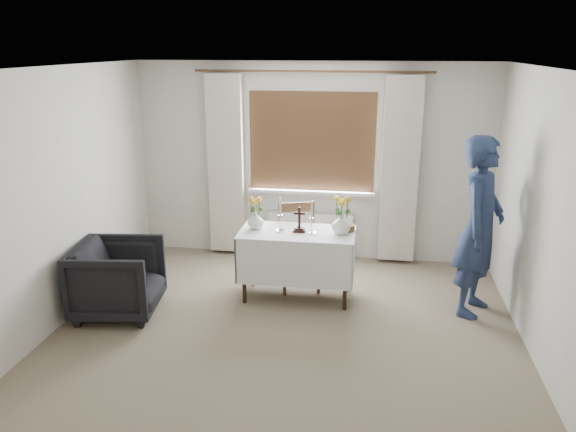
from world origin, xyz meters
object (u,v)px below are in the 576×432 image
object	(u,v)px
person	(480,227)
wooden_cross	(299,220)
armchair	(118,279)
flower_vase_right	(341,224)
altar_table	(297,265)
wooden_chair	(299,248)
flower_vase_left	(256,220)

from	to	relation	value
person	wooden_cross	bearing A→B (deg)	111.97
armchair	flower_vase_right	size ratio (longest dim) A/B	3.91
altar_table	flower_vase_right	size ratio (longest dim) A/B	5.77
wooden_cross	wooden_chair	bearing A→B (deg)	94.49
armchair	wooden_cross	xyz separation A→B (m)	(1.79, 0.67, 0.52)
wooden_chair	armchair	size ratio (longest dim) A/B	1.16
armchair	flower_vase_left	size ratio (longest dim) A/B	4.47
person	flower_vase_right	xyz separation A→B (m)	(-1.40, 0.06, -0.06)
wooden_cross	flower_vase_left	distance (m)	0.49
altar_table	flower_vase_right	world-z (taller)	flower_vase_right
flower_vase_left	armchair	bearing A→B (deg)	-151.47
wooden_cross	person	bearing A→B (deg)	-5.08
armchair	person	bearing A→B (deg)	-87.67
flower_vase_left	wooden_chair	bearing A→B (deg)	24.82
altar_table	wooden_chair	world-z (taller)	wooden_chair
altar_table	wooden_cross	size ratio (longest dim) A/B	4.49
person	flower_vase_left	distance (m)	2.33
altar_table	flower_vase_left	size ratio (longest dim) A/B	6.60
armchair	person	distance (m)	3.73
person	flower_vase_right	distance (m)	1.40
wooden_chair	person	bearing A→B (deg)	-26.13
flower_vase_left	flower_vase_right	xyz separation A→B (m)	(0.93, -0.03, 0.01)
flower_vase_right	wooden_cross	bearing A→B (deg)	-178.90
wooden_chair	wooden_cross	size ratio (longest dim) A/B	3.53
flower_vase_right	flower_vase_left	bearing A→B (deg)	177.87
person	wooden_cross	distance (m)	1.84
armchair	flower_vase_right	bearing A→B (deg)	-80.49
altar_table	armchair	world-z (taller)	armchair
wooden_chair	flower_vase_left	world-z (taller)	wooden_chair
armchair	flower_vase_left	distance (m)	1.56
wooden_chair	person	distance (m)	1.95
person	altar_table	bearing A→B (deg)	111.92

